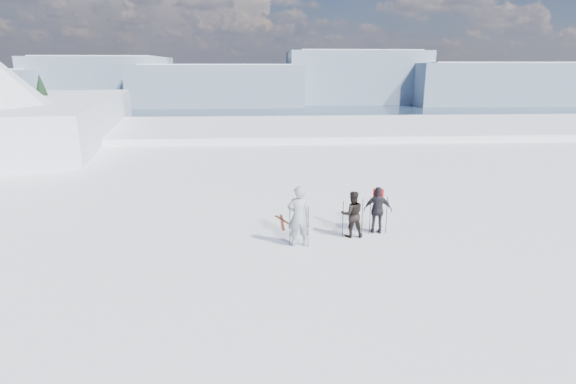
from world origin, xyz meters
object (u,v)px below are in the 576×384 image
(skis_loose, at_px, (284,222))
(skier_dark, at_px, (352,214))
(skier_pack, at_px, (378,210))
(skier_grey, at_px, (299,216))

(skis_loose, bearing_deg, skier_dark, -35.72)
(skier_dark, bearing_deg, skier_pack, -163.66)
(skier_grey, distance_m, skier_pack, 2.99)
(skier_grey, height_order, skier_pack, skier_grey)
(skier_grey, xyz_separation_m, skier_pack, (2.83, 0.97, -0.17))
(skier_grey, bearing_deg, skier_pack, -164.97)
(skier_dark, xyz_separation_m, skis_loose, (-2.20, 1.58, -0.78))
(skier_grey, xyz_separation_m, skier_dark, (1.87, 0.68, -0.20))
(skier_grey, distance_m, skis_loose, 2.48)
(skier_dark, relative_size, skier_pack, 0.97)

